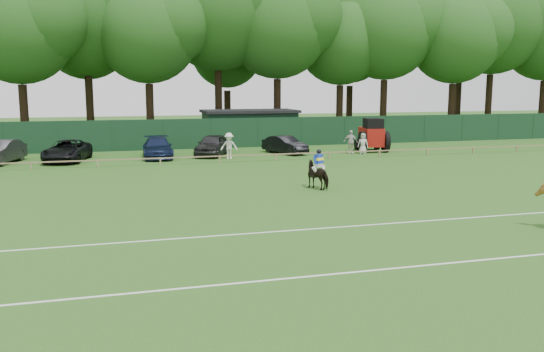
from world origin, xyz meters
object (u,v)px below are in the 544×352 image
object	(u,v)px
horse_dark	(319,175)
hatch_grey	(212,145)
estate_black	(285,145)
spectator_mid	(351,142)
utility_shed	(250,127)
sedan_grey	(0,152)
suv_black	(67,151)
sedan_navy	(158,148)
spectator_right	(363,144)
spectator_left	(229,146)
tractor	(372,136)

from	to	relation	value
horse_dark	hatch_grey	bearing A→B (deg)	-105.10
horse_dark	estate_black	size ratio (longest dim) A/B	0.41
spectator_mid	utility_shed	xyz separation A→B (m)	(-5.71, 9.59, 0.63)
horse_dark	sedan_grey	world-z (taller)	sedan_grey
horse_dark	estate_black	distance (m)	15.21
suv_black	estate_black	bearing A→B (deg)	12.32
sedan_grey	sedan_navy	bearing A→B (deg)	17.12
suv_black	sedan_grey	bearing A→B (deg)	-168.61
estate_black	utility_shed	bearing A→B (deg)	73.01
suv_black	estate_black	distance (m)	15.92
spectator_right	estate_black	bearing A→B (deg)	-171.81
sedan_navy	spectator_left	xyz separation A→B (m)	(4.91, -1.96, 0.20)
estate_black	spectator_left	world-z (taller)	spectator_left
utility_shed	spectator_left	bearing A→B (deg)	-111.33
suv_black	hatch_grey	xyz separation A→B (m)	(10.30, 0.45, 0.07)
sedan_grey	hatch_grey	distance (m)	14.57
suv_black	spectator_right	bearing A→B (deg)	7.14
estate_black	suv_black	bearing A→B (deg)	157.91
suv_black	utility_shed	distance (m)	17.28
estate_black	spectator_right	bearing A→B (deg)	-41.11
sedan_grey	utility_shed	bearing A→B (deg)	39.28
spectator_mid	sedan_navy	bearing A→B (deg)	-171.93
spectator_mid	spectator_right	size ratio (longest dim) A/B	1.14
horse_dark	suv_black	xyz separation A→B (m)	(-13.16, 14.73, 0.02)
suv_black	tractor	xyz separation A→B (m)	(23.03, -0.28, 0.51)
suv_black	hatch_grey	distance (m)	10.31
sedan_grey	estate_black	world-z (taller)	sedan_grey
spectator_left	spectator_mid	world-z (taller)	spectator_left
estate_black	utility_shed	distance (m)	8.26
spectator_left	sedan_grey	bearing A→B (deg)	-173.96
tractor	estate_black	bearing A→B (deg)	-175.26
spectator_mid	spectator_right	bearing A→B (deg)	-15.15
spectator_mid	estate_black	bearing A→B (deg)	177.48
suv_black	utility_shed	world-z (taller)	utility_shed
sedan_navy	suv_black	bearing A→B (deg)	-175.59
hatch_grey	utility_shed	bearing A→B (deg)	83.91
sedan_grey	tractor	distance (m)	27.30
sedan_navy	spectator_mid	bearing A→B (deg)	-3.49
sedan_navy	tractor	bearing A→B (deg)	0.40
sedan_grey	utility_shed	size ratio (longest dim) A/B	0.57
horse_dark	spectator_mid	world-z (taller)	spectator_mid
sedan_navy	spectator_mid	size ratio (longest dim) A/B	2.79
horse_dark	spectator_mid	size ratio (longest dim) A/B	0.93
suv_black	spectator_right	xyz separation A→B (m)	(21.63, -1.66, 0.06)
spectator_right	spectator_mid	bearing A→B (deg)	177.53
hatch_grey	spectator_left	size ratio (longest dim) A/B	2.52
hatch_grey	utility_shed	xyz separation A→B (m)	(4.78, 7.94, 0.73)
sedan_grey	spectator_left	world-z (taller)	spectator_left
estate_black	spectator_mid	distance (m)	5.08
sedan_grey	estate_black	xyz separation A→B (m)	(20.19, 0.21, -0.11)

